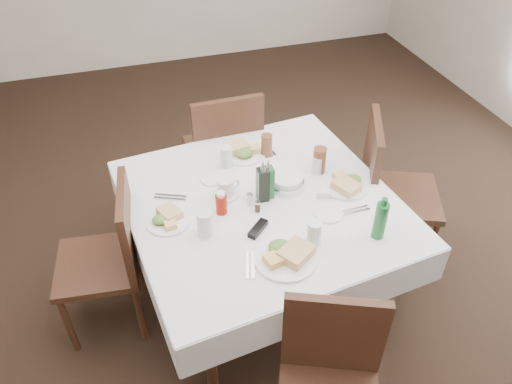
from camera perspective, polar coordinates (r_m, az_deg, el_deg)
ground_plane at (r=3.39m, az=-1.56°, el=-9.61°), size 7.00×7.00×0.00m
room_shell at (r=2.38m, az=-2.30°, el=18.57°), size 6.04×7.04×2.80m
dining_table at (r=2.82m, az=0.67°, el=-2.14°), size 1.59×1.59×0.76m
chair_north at (r=3.52m, az=-3.56°, el=5.15°), size 0.49×0.49×1.02m
chair_south at (r=2.35m, az=8.46°, el=-20.35°), size 0.59×0.59×0.94m
chair_east at (r=3.28m, az=14.73°, el=0.86°), size 0.64×0.64×1.02m
chair_west at (r=2.89m, az=-16.11°, el=-6.61°), size 0.50×0.50×0.96m
meal_north at (r=3.12m, az=-1.52°, el=4.74°), size 0.28×0.28×0.06m
meal_south at (r=2.44m, az=3.51°, el=-7.18°), size 0.31×0.31×0.07m
meal_east at (r=2.89m, az=10.28°, el=0.93°), size 0.27×0.27×0.06m
meal_west at (r=2.67m, az=-10.08°, el=-2.99°), size 0.24×0.24×0.05m
side_plate_a at (r=2.92m, az=-4.99°, el=1.48°), size 0.14×0.14×0.01m
side_plate_b at (r=2.71m, az=8.31°, el=-2.46°), size 0.16×0.16×0.01m
water_n at (r=2.99m, az=-3.39°, el=4.06°), size 0.07×0.07×0.13m
water_s at (r=2.50m, az=6.67°, el=-4.66°), size 0.07×0.07×0.13m
water_e at (r=2.96m, az=7.02°, el=3.05°), size 0.06×0.06×0.11m
water_w at (r=2.53m, az=-5.86°, el=-3.64°), size 0.08×0.08×0.15m
iced_tea_a at (r=3.08m, az=1.22°, el=5.37°), size 0.07×0.07×0.14m
iced_tea_b at (r=2.96m, az=7.25°, el=3.62°), size 0.08×0.08×0.16m
bread_basket at (r=2.86m, az=3.53°, el=1.22°), size 0.20×0.20×0.07m
oil_cruet_dark at (r=2.71m, az=0.78°, el=1.00°), size 0.06×0.06×0.26m
oil_cruet_green at (r=2.73m, az=1.36°, el=1.24°), size 0.06×0.06×0.25m
ketchup_bottle at (r=2.66m, az=-3.98°, el=-1.28°), size 0.06×0.06×0.14m
salt_shaker at (r=2.72m, az=-0.71°, el=-0.83°), size 0.03×0.03×0.07m
pepper_shaker at (r=2.68m, az=0.17°, el=-1.66°), size 0.03×0.03×0.07m
coffee_mug at (r=2.78m, az=-3.46°, el=0.44°), size 0.16×0.15×0.11m
sunglasses at (r=2.58m, az=0.22°, el=-4.22°), size 0.13×0.13×0.03m
green_bottle at (r=2.56m, az=14.04°, el=-3.12°), size 0.06×0.06×0.25m
sugar_caddy at (r=2.81m, az=7.76°, el=-0.16°), size 0.09×0.07×0.04m
cutlery_n at (r=3.16m, az=1.37°, el=4.89°), size 0.07×0.17×0.01m
cutlery_s at (r=2.42m, az=-0.66°, el=-8.33°), size 0.09×0.18×0.01m
cutlery_e at (r=2.75m, az=11.25°, el=-2.10°), size 0.17×0.04×0.01m
cutlery_w at (r=2.83m, az=-9.77°, el=-0.59°), size 0.18×0.11×0.01m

